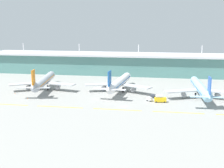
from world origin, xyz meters
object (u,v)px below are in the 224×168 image
(airliner_far, at_px, (201,88))
(safety_cone_left_wingtip, at_px, (28,98))
(airliner_near, at_px, (44,81))
(baggage_cart, at_px, (150,99))
(airliner_middle, at_px, (119,83))
(safety_cone_nose_front, at_px, (15,93))
(fuel_truck, at_px, (160,99))
(pushback_tug, at_px, (153,96))

(airliner_far, xyz_separation_m, safety_cone_left_wingtip, (-110.88, -20.64, -6.10))
(airliner_near, xyz_separation_m, baggage_cart, (78.06, -19.95, -5.18))
(airliner_middle, distance_m, safety_cone_nose_front, 73.32)
(baggage_cart, distance_m, safety_cone_left_wingtip, 78.74)
(airliner_near, relative_size, safety_cone_nose_front, 88.66)
(safety_cone_left_wingtip, bearing_deg, baggage_cart, 4.98)
(airliner_far, bearing_deg, fuel_truck, -149.07)
(airliner_middle, height_order, pushback_tug, airliner_middle)
(airliner_near, relative_size, baggage_cart, 15.55)
(fuel_truck, bearing_deg, safety_cone_left_wingtip, -176.55)
(airliner_middle, relative_size, safety_cone_nose_front, 88.41)
(safety_cone_left_wingtip, bearing_deg, airliner_middle, 28.75)
(fuel_truck, distance_m, baggage_cart, 6.83)
(fuel_truck, relative_size, baggage_cart, 1.87)
(fuel_truck, relative_size, pushback_tug, 1.59)
(airliner_far, distance_m, pushback_tug, 31.41)
(airliner_middle, xyz_separation_m, baggage_cart, (22.69, -23.75, -5.18))
(airliner_near, relative_size, safety_cone_left_wingtip, 88.66)
(safety_cone_left_wingtip, bearing_deg, pushback_tug, 11.90)
(airliner_far, height_order, pushback_tug, airliner_far)
(fuel_truck, xyz_separation_m, pushback_tug, (-4.82, 11.76, -1.16))
(airliner_middle, distance_m, safety_cone_left_wingtip, 63.88)
(baggage_cart, bearing_deg, safety_cone_nose_front, 176.71)
(airliner_near, distance_m, safety_cone_nose_front, 22.04)
(airliner_middle, xyz_separation_m, fuel_truck, (29.23, -25.46, -4.18))
(airliner_near, bearing_deg, pushback_tug, -7.08)
(airliner_middle, distance_m, baggage_cart, 33.25)
(pushback_tug, bearing_deg, fuel_truck, -67.72)
(baggage_cart, relative_size, safety_cone_nose_front, 5.70)
(pushback_tug, relative_size, safety_cone_left_wingtip, 6.68)
(fuel_truck, bearing_deg, airliner_far, 30.93)
(airliner_middle, bearing_deg, safety_cone_nose_front, -165.43)
(airliner_far, relative_size, fuel_truck, 8.51)
(airliner_middle, relative_size, fuel_truck, 8.30)
(airliner_middle, relative_size, pushback_tug, 13.24)
(airliner_far, distance_m, baggage_cart, 35.63)
(pushback_tug, bearing_deg, airliner_far, 6.97)
(airliner_near, xyz_separation_m, safety_cone_nose_front, (-15.35, -14.59, -6.10))
(pushback_tug, relative_size, safety_cone_nose_front, 6.68)
(safety_cone_left_wingtip, height_order, safety_cone_nose_front, same)
(airliner_middle, height_order, safety_cone_left_wingtip, airliner_middle)
(airliner_near, height_order, airliner_middle, same)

